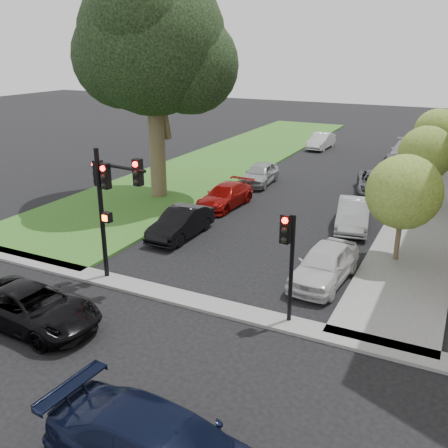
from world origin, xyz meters
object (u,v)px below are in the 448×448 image
at_px(car_parked_3, 394,165).
at_px(car_parked_0, 325,264).
at_px(car_parked_5, 181,223).
at_px(small_tree_b, 426,153).
at_px(traffic_signal_main, 109,192).
at_px(car_parked_6, 225,196).
at_px(car_cross_near, 33,307).
at_px(small_tree_a, 404,192).
at_px(traffic_signal_secondary, 288,249).
at_px(car_parked_1, 353,214).
at_px(eucalyptus, 152,41).
at_px(car_parked_4, 405,152).
at_px(car_parked_9, 321,141).
at_px(car_parked_2, 376,183).
at_px(small_tree_c, 438,132).
at_px(car_parked_7, 260,174).

bearing_deg(car_parked_3, car_parked_0, -96.51).
xyz_separation_m(car_parked_3, car_parked_5, (-7.21, -17.34, -0.04)).
height_order(small_tree_b, traffic_signal_main, traffic_signal_main).
bearing_deg(car_parked_6, car_cross_near, -86.34).
relative_size(small_tree_a, traffic_signal_secondary, 1.21).
height_order(car_parked_1, car_parked_3, car_parked_3).
relative_size(eucalyptus, small_tree_a, 2.83).
xyz_separation_m(traffic_signal_main, car_parked_0, (7.38, 3.49, -2.85)).
distance_m(car_cross_near, car_parked_6, 14.38).
xyz_separation_m(small_tree_b, car_parked_5, (-9.74, -10.45, -2.35)).
distance_m(car_parked_4, car_parked_9, 7.74).
xyz_separation_m(traffic_signal_main, car_parked_5, (-0.15, 5.23, -2.90)).
distance_m(traffic_signal_secondary, car_parked_2, 17.11).
bearing_deg(car_parked_9, small_tree_b, -52.55).
distance_m(small_tree_c, car_parked_6, 16.33).
height_order(car_cross_near, car_parked_3, car_parked_3).
bearing_deg(car_parked_2, car_parked_7, 176.11).
height_order(small_tree_c, traffic_signal_main, traffic_signal_main).
relative_size(car_parked_5, car_parked_7, 1.02).
relative_size(eucalyptus, traffic_signal_main, 2.51).
bearing_deg(car_parked_7, small_tree_c, 31.79).
distance_m(car_parked_5, car_parked_7, 10.68).
xyz_separation_m(small_tree_c, car_parked_6, (-9.94, -12.71, -2.50)).
distance_m(car_parked_2, car_parked_6, 9.69).
bearing_deg(car_parked_9, car_parked_2, -58.53).
bearing_deg(car_parked_5, car_parked_1, 35.03).
relative_size(car_cross_near, car_parked_9, 1.15).
height_order(car_parked_1, car_parked_5, car_parked_1).
xyz_separation_m(car_cross_near, car_parked_3, (7.32, 26.50, 0.06)).
relative_size(eucalyptus, car_parked_4, 2.47).
bearing_deg(small_tree_b, car_parked_5, -132.98).
bearing_deg(car_parked_9, car_parked_6, -88.08).
xyz_separation_m(car_parked_7, car_parked_9, (0.20, 13.70, -0.02)).
relative_size(small_tree_b, traffic_signal_main, 0.88).
relative_size(traffic_signal_main, car_parked_3, 1.21).
distance_m(car_parked_0, car_parked_7, 14.69).
xyz_separation_m(car_parked_0, car_parked_6, (-7.73, 6.96, -0.10)).
height_order(traffic_signal_secondary, car_parked_4, traffic_signal_secondary).
distance_m(traffic_signal_secondary, car_parked_6, 13.00).
bearing_deg(car_parked_6, car_parked_5, -84.49).
height_order(car_parked_1, car_parked_2, car_parked_1).
xyz_separation_m(small_tree_a, car_parked_6, (-9.94, 3.65, -2.43)).
height_order(car_parked_7, car_parked_9, car_parked_7).
relative_size(car_parked_1, car_parked_6, 0.98).
height_order(car_parked_0, car_parked_6, car_parked_0).
bearing_deg(car_parked_1, car_parked_6, 167.78).
height_order(car_parked_3, car_parked_4, car_parked_4).
height_order(eucalyptus, traffic_signal_secondary, eucalyptus).
bearing_deg(car_parked_3, car_parked_7, -145.99).
bearing_deg(car_parked_2, car_cross_near, -120.76).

